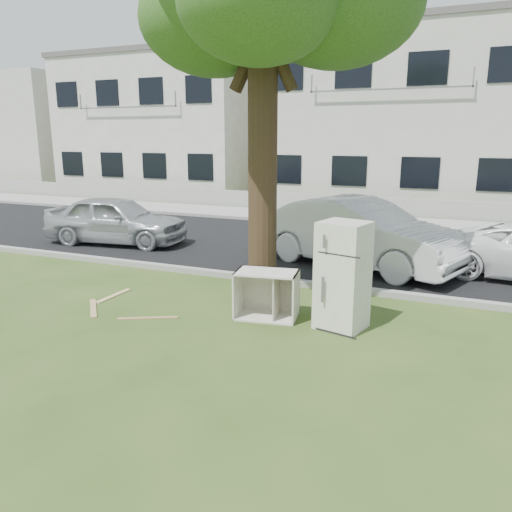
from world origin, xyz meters
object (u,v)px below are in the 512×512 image
at_px(car_center, 359,233).
at_px(cabinet, 267,294).
at_px(fridge, 343,276).
at_px(car_left, 116,220).

bearing_deg(car_center, cabinet, -170.30).
relative_size(fridge, cabinet, 1.67).
bearing_deg(car_center, car_left, 110.54).
distance_m(cabinet, car_left, 7.23).
height_order(fridge, car_left, fridge).
bearing_deg(fridge, car_left, 166.17).
relative_size(cabinet, car_center, 0.21).
distance_m(car_center, car_left, 6.81).
relative_size(car_center, car_left, 1.20).
relative_size(fridge, car_center, 0.35).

